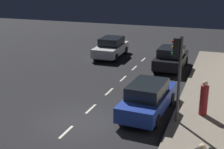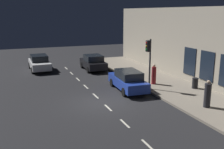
{
  "view_description": "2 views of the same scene",
  "coord_description": "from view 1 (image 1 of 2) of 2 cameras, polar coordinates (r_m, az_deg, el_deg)",
  "views": [
    {
      "loc": [
        5.91,
        -11.48,
        6.27
      ],
      "look_at": [
        1.01,
        1.93,
        1.81
      ],
      "focal_mm": 49.91,
      "sensor_mm": 36.0,
      "label": 1
    },
    {
      "loc": [
        -5.53,
        -15.81,
        5.94
      ],
      "look_at": [
        1.06,
        1.05,
        1.63
      ],
      "focal_mm": 42.33,
      "sensor_mm": 36.0,
      "label": 2
    }
  ],
  "objects": [
    {
      "name": "traffic_light",
      "position": [
        13.43,
        11.92,
        2.2
      ],
      "size": [
        0.47,
        0.32,
        3.84
      ],
      "color": "#424244",
      "rests_on": "sidewalk"
    },
    {
      "name": "sidewalk",
      "position": [
        13.05,
        19.51,
        -12.09
      ],
      "size": [
        4.5,
        32.0,
        0.15
      ],
      "color": "gray",
      "rests_on": "ground"
    },
    {
      "name": "ground_plane",
      "position": [
        14.35,
        -6.51,
        -8.67
      ],
      "size": [
        60.0,
        60.0,
        0.0
      ],
      "primitive_type": "plane",
      "color": "#232326"
    },
    {
      "name": "parked_car_2",
      "position": [
        25.64,
        -0.17,
        5.01
      ],
      "size": [
        1.99,
        4.32,
        1.58
      ],
      "rotation": [
        0.0,
        0.0,
        3.16
      ],
      "color": "silver",
      "rests_on": "ground"
    },
    {
      "name": "pedestrian_2",
      "position": [
        14.98,
        16.48,
        -4.36
      ],
      "size": [
        0.53,
        0.53,
        1.65
      ],
      "rotation": [
        0.0,
        0.0,
        2.33
      ],
      "color": "maroon",
      "rests_on": "sidewalk"
    },
    {
      "name": "lane_centre_line",
      "position": [
        13.56,
        -8.41,
        -10.37
      ],
      "size": [
        0.12,
        27.2,
        0.01
      ],
      "color": "beige",
      "rests_on": "ground"
    },
    {
      "name": "parked_car_0",
      "position": [
        22.55,
        10.79,
        2.98
      ],
      "size": [
        2.03,
        4.1,
        1.58
      ],
      "rotation": [
        0.0,
        0.0,
        -0.01
      ],
      "color": "black",
      "rests_on": "ground"
    },
    {
      "name": "parked_car_1",
      "position": [
        14.95,
        6.61,
        -4.27
      ],
      "size": [
        2.02,
        4.58,
        1.58
      ],
      "rotation": [
        0.0,
        0.0,
        -0.05
      ],
      "color": "#1E389E",
      "rests_on": "ground"
    }
  ]
}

